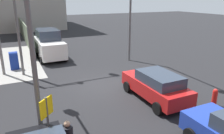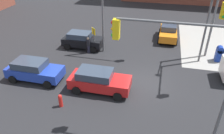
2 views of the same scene
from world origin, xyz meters
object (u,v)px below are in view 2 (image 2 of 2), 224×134
Objects in this scene: hatchback_orange at (168,32)px; mailbox_blue at (219,53)px; traffic_signal_ne_corner at (213,18)px; fire_hydrant at (60,100)px; pedestrian_crossing at (88,45)px; street_lamp_corner at (217,8)px; hatchback_red at (99,80)px; traffic_signal_se_corner at (184,58)px; hatchback_blue at (34,70)px; traffic_signal_nw_corner at (125,6)px; hatchback_black at (82,40)px.

mailbox_blue is at bearing -42.50° from hatchback_orange.
traffic_signal_ne_corner reaches higher than fire_hydrant.
pedestrian_crossing reaches higher than mailbox_blue.
hatchback_red is (-8.24, -7.26, -3.86)m from street_lamp_corner.
hatchback_red is at bearing -113.07° from hatchback_orange.
street_lamp_corner is 6.45m from hatchback_orange.
traffic_signal_se_corner is 1.53× the size of hatchback_orange.
fire_hydrant is (-9.50, -6.93, -4.10)m from traffic_signal_ne_corner.
hatchback_blue is (-14.59, -6.64, 0.08)m from mailbox_blue.
traffic_signal_nw_corner is 9.96m from fire_hydrant.
fire_hydrant is 8.05m from pedestrian_crossing.
traffic_signal_nw_corner is at bearing -173.06° from street_lamp_corner.
hatchback_orange is at bearing -42.65° from pedestrian_crossing.
mailbox_blue is at bearing 36.38° from hatchback_red.
hatchback_blue is at bearing 177.98° from hatchback_red.
hatchback_orange is (10.02, 10.84, -0.00)m from hatchback_blue.
fire_hydrant is at bearing -140.60° from mailbox_blue.
hatchback_red reaches higher than pedestrian_crossing.
street_lamp_corner reaches higher than pedestrian_crossing.
street_lamp_corner is 8.51× the size of fire_hydrant.
traffic_signal_se_corner is 8.29m from fire_hydrant.
pedestrian_crossing is (-10.30, 1.07, -3.75)m from traffic_signal_ne_corner.
pedestrian_crossing is at bearing 174.09° from traffic_signal_ne_corner.
hatchback_blue is at bearing -155.52° from mailbox_blue.
hatchback_orange is at bearing 66.93° from hatchback_red.
traffic_signal_se_corner is 0.81× the size of street_lamp_corner.
mailbox_blue is 0.32× the size of hatchback_red.
hatchback_blue is at bearing 142.99° from fire_hydrant.
traffic_signal_ne_corner reaches higher than mailbox_blue.
hatchback_red is (-9.27, -6.83, 0.08)m from mailbox_blue.
mailbox_blue is at bearing 66.93° from traffic_signal_se_corner.
hatchback_orange is (4.11, 4.69, -3.78)m from traffic_signal_nw_corner.
traffic_signal_nw_corner is at bearing -176.70° from mailbox_blue.
traffic_signal_se_corner is 7.00m from hatchback_red.
hatchback_black is (-13.00, -0.21, 0.08)m from mailbox_blue.
hatchback_red is at bearing -142.79° from pedestrian_crossing.
street_lamp_corner is at bearing 6.94° from traffic_signal_nw_corner.
hatchback_blue is (-3.39, 2.56, 0.36)m from fire_hydrant.
fire_hydrant is 3.08m from hatchback_red.
traffic_signal_se_corner is 4.55× the size of mailbox_blue.
hatchback_black is at bearing 119.39° from hatchback_red.
traffic_signal_ne_corner is 4.03× the size of pedestrian_crossing.
hatchback_black is at bearing 101.32° from fire_hydrant.
hatchback_red is (-0.59, -6.33, -3.78)m from traffic_signal_nw_corner.
street_lamp_corner reaches higher than hatchback_blue.
hatchback_blue is (-5.91, -6.14, -3.78)m from traffic_signal_nw_corner.
street_lamp_corner reaches higher than traffic_signal_ne_corner.
pedestrian_crossing is (2.59, 5.44, -0.01)m from hatchback_blue.
street_lamp_corner is 2.01× the size of hatchback_black.
pedestrian_crossing is (1.00, -0.99, -0.01)m from hatchback_black.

